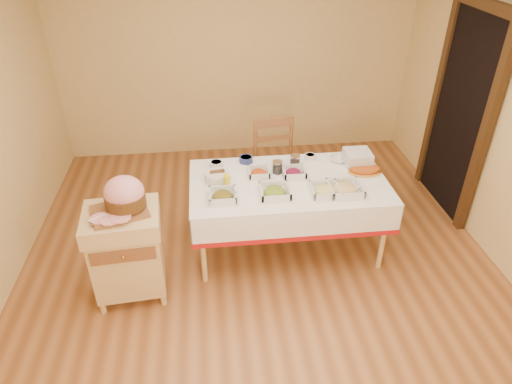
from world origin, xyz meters
TOP-DOWN VIEW (x-y plane):
  - room_shell at (0.00, 0.00)m, footprint 5.00×5.00m
  - doorway at (2.20, 0.90)m, footprint 0.09×1.10m
  - dining_table at (0.30, 0.30)m, footprint 1.82×1.02m
  - butcher_cart at (-1.15, -0.19)m, footprint 0.64×0.55m
  - dining_chair at (0.30, 0.95)m, footprint 0.53×0.52m
  - ham_on_board at (-1.10, -0.15)m, footprint 0.45×0.43m
  - serving_dish_a at (-0.32, 0.06)m, footprint 0.24×0.24m
  - serving_dish_b at (0.14, 0.07)m, footprint 0.26×0.26m
  - serving_dish_c at (0.58, 0.05)m, footprint 0.25×0.25m
  - serving_dish_d at (0.76, 0.05)m, footprint 0.29×0.29m
  - serving_dish_e at (0.04, 0.43)m, footprint 0.21×0.20m
  - serving_dish_f at (0.36, 0.39)m, footprint 0.22×0.21m
  - small_bowl_left at (-0.35, 0.64)m, footprint 0.13×0.13m
  - small_bowl_mid at (-0.06, 0.71)m, footprint 0.13×0.13m
  - small_bowl_right at (0.59, 0.69)m, footprint 0.11×0.11m
  - bowl_white_imported at (0.25, 0.58)m, footprint 0.17×0.17m
  - bowl_small_imported at (0.86, 0.61)m, footprint 0.21×0.21m
  - preserve_jar_left at (0.22, 0.46)m, footprint 0.10×0.10m
  - preserve_jar_right at (0.40, 0.55)m, footprint 0.10×0.10m
  - mustard_bottle at (-0.27, 0.22)m, footprint 0.06×0.06m
  - bread_basket at (-0.35, 0.38)m, footprint 0.23×0.23m
  - plate_stack at (1.02, 0.54)m, footprint 0.25×0.25m
  - brass_platter at (1.05, 0.38)m, footprint 0.32×0.23m

SIDE VIEW (x-z plane):
  - butcher_cart at x=-1.15m, z-range 0.06..0.91m
  - dining_chair at x=0.30m, z-range 0.02..1.06m
  - dining_table at x=0.30m, z-range 0.22..0.98m
  - bowl_white_imported at x=0.25m, z-range 0.76..0.79m
  - brass_platter at x=1.05m, z-range 0.76..0.80m
  - bowl_small_imported at x=0.86m, z-range 0.76..0.81m
  - serving_dish_e at x=0.04m, z-range 0.74..0.84m
  - small_bowl_right at x=0.59m, z-range 0.76..0.82m
  - small_bowl_mid at x=-0.06m, z-range 0.76..0.82m
  - serving_dish_f at x=0.36m, z-range 0.74..0.84m
  - small_bowl_left at x=-0.35m, z-range 0.76..0.82m
  - serving_dish_c at x=0.58m, z-range 0.74..0.84m
  - serving_dish_a at x=-0.32m, z-range 0.74..0.85m
  - serving_dish_b at x=0.14m, z-range 0.74..0.85m
  - serving_dish_d at x=0.76m, z-range 0.74..0.85m
  - bread_basket at x=-0.35m, z-range 0.75..0.85m
  - preserve_jar_left at x=0.22m, z-range 0.75..0.88m
  - preserve_jar_right at x=0.40m, z-range 0.75..0.88m
  - plate_stack at x=1.02m, z-range 0.76..0.90m
  - mustard_bottle at x=-0.27m, z-range 0.75..0.93m
  - ham_on_board at x=-1.10m, z-range 0.83..1.13m
  - doorway at x=2.20m, z-range 0.01..2.21m
  - room_shell at x=0.00m, z-range -1.20..3.80m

